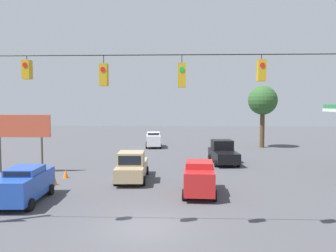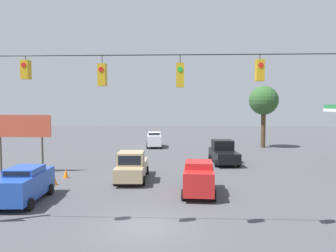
% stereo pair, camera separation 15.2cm
% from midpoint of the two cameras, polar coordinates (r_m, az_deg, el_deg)
% --- Properties ---
extents(ground_plane, '(140.00, 140.00, 0.00)m').
position_cam_midpoint_polar(ground_plane, '(15.17, -4.30, -17.13)').
color(ground_plane, '#47474C').
extents(overhead_signal_span, '(18.50, 0.38, 8.03)m').
position_cam_midpoint_polar(overhead_signal_span, '(13.51, -4.52, 2.55)').
color(overhead_signal_span, '#4C473D').
rests_on(overhead_signal_span, ground_plane).
extents(pickup_truck_tan_withflow_mid, '(2.29, 5.43, 2.12)m').
position_cam_midpoint_polar(pickup_truck_tan_withflow_mid, '(23.76, -6.47, -7.06)').
color(pickup_truck_tan_withflow_mid, tan).
rests_on(pickup_truck_tan_withflow_mid, ground_plane).
extents(pickup_truck_black_oncoming_far, '(2.52, 5.14, 2.12)m').
position_cam_midpoint_polar(pickup_truck_black_oncoming_far, '(30.76, 9.41, -4.64)').
color(pickup_truck_black_oncoming_far, black).
rests_on(pickup_truck_black_oncoming_far, ground_plane).
extents(sedan_white_withflow_deep, '(2.26, 4.21, 1.95)m').
position_cam_midpoint_polar(sedan_white_withflow_deep, '(41.84, -2.66, -2.35)').
color(sedan_white_withflow_deep, silver).
rests_on(sedan_white_withflow_deep, ground_plane).
extents(sedan_blue_parked_shoulder, '(2.14, 4.65, 1.96)m').
position_cam_midpoint_polar(sedan_blue_parked_shoulder, '(20.01, -23.78, -9.24)').
color(sedan_blue_parked_shoulder, '#234CB2').
rests_on(sedan_blue_parked_shoulder, ground_plane).
extents(sedan_red_crossing_near, '(2.11, 4.17, 2.02)m').
position_cam_midpoint_polar(sedan_red_crossing_near, '(20.00, 5.24, -8.88)').
color(sedan_red_crossing_near, red).
rests_on(sedan_red_crossing_near, ground_plane).
extents(traffic_cone_nearest, '(0.38, 0.38, 0.64)m').
position_cam_midpoint_polar(traffic_cone_nearest, '(19.11, -24.62, -12.04)').
color(traffic_cone_nearest, orange).
rests_on(traffic_cone_nearest, ground_plane).
extents(traffic_cone_second, '(0.38, 0.38, 0.64)m').
position_cam_midpoint_polar(traffic_cone_second, '(21.22, -21.88, -10.41)').
color(traffic_cone_second, orange).
rests_on(traffic_cone_second, ground_plane).
extents(traffic_cone_third, '(0.38, 0.38, 0.64)m').
position_cam_midpoint_polar(traffic_cone_third, '(23.63, -19.34, -8.93)').
color(traffic_cone_third, orange).
rests_on(traffic_cone_third, ground_plane).
extents(traffic_cone_fourth, '(0.38, 0.38, 0.64)m').
position_cam_midpoint_polar(traffic_cone_fourth, '(25.63, -17.55, -7.91)').
color(traffic_cone_fourth, orange).
rests_on(traffic_cone_fourth, ground_plane).
extents(roadside_billboard, '(4.87, 0.16, 4.62)m').
position_cam_midpoint_polar(roadside_billboard, '(28.53, -24.47, -0.58)').
color(roadside_billboard, '#4C473D').
rests_on(roadside_billboard, ground_plane).
extents(tree_horizon_left, '(3.66, 3.66, 7.83)m').
position_cam_midpoint_polar(tree_horizon_left, '(43.16, 16.07, 4.18)').
color(tree_horizon_left, '#4C3823').
rests_on(tree_horizon_left, ground_plane).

